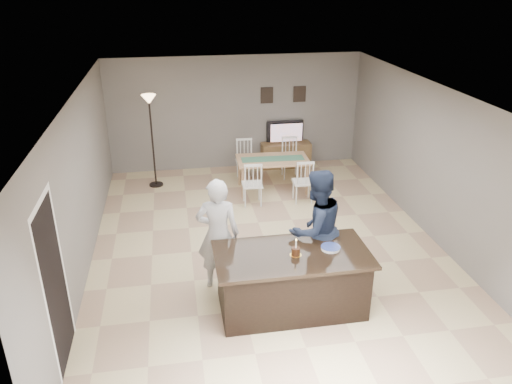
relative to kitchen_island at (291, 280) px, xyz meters
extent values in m
plane|color=tan|center=(0.00, 1.80, -0.45)|extent=(8.00, 8.00, 0.00)
plane|color=slate|center=(0.00, 5.80, 0.90)|extent=(6.00, 0.00, 6.00)
plane|color=slate|center=(0.00, -2.20, 0.90)|extent=(6.00, 0.00, 6.00)
plane|color=slate|center=(-3.00, 1.80, 0.90)|extent=(0.00, 8.00, 8.00)
plane|color=slate|center=(3.00, 1.80, 0.90)|extent=(0.00, 8.00, 8.00)
plane|color=white|center=(0.00, 1.80, 2.25)|extent=(8.00, 8.00, 0.00)
cube|color=black|center=(0.00, 0.00, -0.03)|extent=(2.00, 1.00, 0.85)
cube|color=black|center=(0.00, 0.00, 0.42)|extent=(2.15, 1.10, 0.05)
cube|color=brown|center=(1.20, 5.57, -0.15)|extent=(1.20, 0.40, 0.60)
imported|color=black|center=(1.20, 5.64, 0.41)|extent=(0.91, 0.12, 0.53)
plane|color=orange|center=(1.20, 5.56, 0.42)|extent=(0.78, 0.00, 0.78)
cube|color=black|center=(0.75, 5.78, 1.30)|extent=(0.30, 0.02, 0.38)
cube|color=black|center=(1.55, 5.78, 1.30)|extent=(0.30, 0.02, 0.38)
plane|color=black|center=(-2.99, -0.50, 0.60)|extent=(0.00, 2.10, 2.10)
plane|color=white|center=(-2.99, -0.50, 1.69)|extent=(0.00, 1.02, 1.02)
imported|color=#AFAFB3|center=(-0.95, 0.74, 0.43)|extent=(0.70, 0.52, 1.77)
imported|color=#192238|center=(0.49, 0.55, 0.48)|extent=(1.11, 1.00, 1.87)
cylinder|color=gold|center=(0.03, -0.05, 0.45)|extent=(0.16, 0.16, 0.00)
cylinder|color=#381E0F|center=(0.03, -0.05, 0.50)|extent=(0.12, 0.12, 0.11)
cylinder|color=white|center=(0.03, -0.05, 0.62)|extent=(0.02, 0.02, 0.12)
sphere|color=#FFBF4C|center=(0.03, -0.05, 0.69)|extent=(0.02, 0.02, 0.02)
cylinder|color=white|center=(0.55, 0.02, 0.45)|extent=(0.26, 0.26, 0.01)
cylinder|color=white|center=(0.55, 0.02, 0.46)|extent=(0.26, 0.26, 0.01)
cylinder|color=white|center=(0.55, 0.02, 0.48)|extent=(0.26, 0.26, 0.01)
cylinder|color=#304393|center=(0.55, 0.02, 0.49)|extent=(0.27, 0.27, 0.00)
cube|color=tan|center=(0.58, 4.20, 0.25)|extent=(1.58, 0.93, 0.04)
cylinder|color=tan|center=(-0.13, 3.87, -0.11)|extent=(0.06, 0.06, 0.69)
cylinder|color=tan|center=(1.29, 4.53, -0.11)|extent=(0.06, 0.06, 0.69)
cube|color=#3C6D51|center=(0.58, 4.20, 0.28)|extent=(1.37, 0.39, 0.01)
cube|color=silver|center=(0.03, 3.55, -0.02)|extent=(0.42, 0.40, 0.04)
cylinder|color=silver|center=(-0.14, 3.40, -0.25)|extent=(0.03, 0.03, 0.42)
cylinder|color=silver|center=(0.20, 3.69, -0.25)|extent=(0.03, 0.03, 0.42)
cube|color=silver|center=(0.02, 3.37, 0.46)|extent=(0.37, 0.04, 0.05)
cube|color=silver|center=(1.09, 3.50, -0.02)|extent=(0.42, 0.40, 0.04)
cylinder|color=silver|center=(0.92, 3.35, -0.25)|extent=(0.03, 0.03, 0.42)
cylinder|color=silver|center=(1.26, 3.65, -0.25)|extent=(0.03, 0.03, 0.42)
cube|color=silver|center=(1.08, 3.33, 0.46)|extent=(0.37, 0.04, 0.05)
cube|color=silver|center=(0.08, 4.90, -0.02)|extent=(0.42, 0.40, 0.04)
cylinder|color=silver|center=(0.25, 5.05, -0.25)|extent=(0.03, 0.03, 0.42)
cylinder|color=silver|center=(-0.09, 4.75, -0.25)|extent=(0.03, 0.03, 0.42)
cube|color=silver|center=(0.09, 5.07, 0.46)|extent=(0.37, 0.04, 0.05)
cube|color=silver|center=(1.14, 4.85, -0.02)|extent=(0.42, 0.40, 0.04)
cylinder|color=silver|center=(1.31, 5.00, -0.25)|extent=(0.03, 0.03, 0.42)
cylinder|color=silver|center=(0.97, 4.71, -0.25)|extent=(0.03, 0.03, 0.42)
cube|color=silver|center=(1.15, 5.03, 0.46)|extent=(0.37, 0.04, 0.05)
cylinder|color=black|center=(-1.96, 4.89, -0.44)|extent=(0.31, 0.31, 0.03)
cylinder|color=black|center=(-1.96, 4.89, 0.52)|extent=(0.04, 0.04, 1.90)
cone|color=#FFC98C|center=(-1.96, 4.89, 1.51)|extent=(0.31, 0.31, 0.20)
camera|label=1|loc=(-1.49, -5.74, 3.99)|focal=35.00mm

